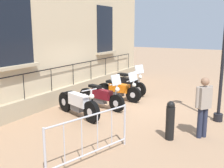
# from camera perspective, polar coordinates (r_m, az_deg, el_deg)

# --- Properties ---
(ground_plane) EXTENTS (60.00, 60.00, 0.00)m
(ground_plane) POSITION_cam_1_polar(r_m,az_deg,el_deg) (10.23, 1.08, -4.51)
(ground_plane) COLOR #9E7A5B
(building_facade) EXTENTS (0.82, 12.59, 7.67)m
(building_facade) POSITION_cam_1_polar(r_m,az_deg,el_deg) (11.20, -10.44, 16.05)
(building_facade) COLOR #C6B28E
(building_facade) RESTS_ON ground_plane
(motorcycle_white) EXTENTS (2.14, 0.96, 1.04)m
(motorcycle_white) POSITION_cam_1_polar(r_m,az_deg,el_deg) (8.89, -7.27, -4.24)
(motorcycle_white) COLOR black
(motorcycle_white) RESTS_ON ground_plane
(motorcycle_maroon) EXTENTS (2.13, 0.70, 1.32)m
(motorcycle_maroon) POSITION_cam_1_polar(r_m,az_deg,el_deg) (9.78, -2.26, -2.72)
(motorcycle_maroon) COLOR black
(motorcycle_maroon) RESTS_ON ground_plane
(motorcycle_orange) EXTENTS (2.04, 0.72, 1.21)m
(motorcycle_orange) POSITION_cam_1_polar(r_m,az_deg,el_deg) (10.85, 1.48, -1.29)
(motorcycle_orange) COLOR black
(motorcycle_orange) RESTS_ON ground_plane
(motorcycle_black) EXTENTS (1.92, 0.80, 1.36)m
(motorcycle_black) POSITION_cam_1_polar(r_m,az_deg,el_deg) (11.87, 3.52, -0.01)
(motorcycle_black) COLOR black
(motorcycle_black) RESTS_ON ground_plane
(lamppost) EXTENTS (0.36, 0.36, 4.06)m
(lamppost) POSITION_cam_1_polar(r_m,az_deg,el_deg) (8.71, 22.87, 8.34)
(lamppost) COLOR black
(lamppost) RESTS_ON ground_plane
(crowd_barrier) EXTENTS (0.70, 2.19, 1.05)m
(crowd_barrier) POSITION_cam_1_polar(r_m,az_deg,el_deg) (5.99, -4.74, -10.91)
(crowd_barrier) COLOR #B7B7BF
(crowd_barrier) RESTS_ON ground_plane
(bollard) EXTENTS (0.23, 0.23, 1.04)m
(bollard) POSITION_cam_1_polar(r_m,az_deg,el_deg) (7.18, 12.31, -7.58)
(bollard) COLOR black
(bollard) RESTS_ON ground_plane
(pedestrian_standing) EXTENTS (0.39, 0.44, 1.64)m
(pedestrian_standing) POSITION_cam_1_polar(r_m,az_deg,el_deg) (7.43, 18.94, -4.09)
(pedestrian_standing) COLOR #23283D
(pedestrian_standing) RESTS_ON ground_plane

